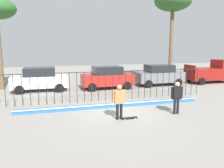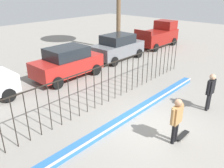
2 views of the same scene
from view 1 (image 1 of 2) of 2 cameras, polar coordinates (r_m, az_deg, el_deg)
name	(u,v)px [view 1 (image 1 of 2)]	position (r m, az deg, el deg)	size (l,w,h in m)	color
ground_plane	(118,113)	(12.26, 1.60, -7.29)	(60.00, 60.00, 0.00)	gray
bowl_coping_ledge	(113,105)	(13.28, 0.13, -5.42)	(11.00, 0.40, 0.27)	#2D6BB7
perimeter_fence	(105,83)	(14.66, -1.68, 0.28)	(14.04, 0.04, 1.95)	black
skateboarder	(119,99)	(10.90, 1.88, -3.79)	(0.70, 0.26, 1.73)	black
skateboard	(130,118)	(11.25, 4.51, -8.58)	(0.80, 0.20, 0.07)	black
camera_operator	(177,95)	(12.26, 16.19, -2.66)	(0.70, 0.26, 1.73)	black
parked_car_white	(40,79)	(18.75, -17.93, 1.22)	(4.30, 2.12, 1.90)	silver
parked_car_red	(107,77)	(18.88, -1.23, 1.74)	(4.30, 2.12, 1.90)	#B2231E
parked_car_gray	(159,75)	(20.95, 11.90, 2.32)	(4.30, 2.12, 1.90)	slate
pickup_truck	(212,72)	(24.15, 24.08, 2.79)	(4.70, 2.12, 2.24)	maroon
palm_tree_tall	(173,2)	(23.80, 15.26, 19.42)	(3.58, 3.58, 8.88)	brown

